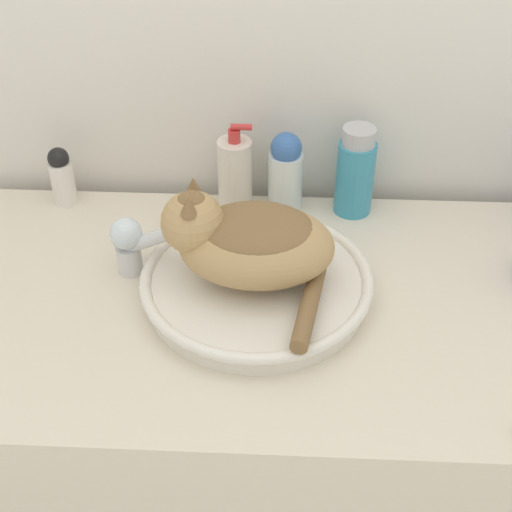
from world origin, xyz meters
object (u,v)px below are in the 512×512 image
(cat, at_px, (247,240))
(mouthwash_bottle, at_px, (355,172))
(faucet, at_px, (132,242))
(soap_pump_bottle, at_px, (235,174))
(lotion_bottle_white, at_px, (285,173))
(deodorant_stick, at_px, (62,176))

(cat, distance_m, mouthwash_bottle, 0.33)
(faucet, relative_size, soap_pump_bottle, 0.71)
(lotion_bottle_white, bearing_deg, deodorant_stick, 180.00)
(cat, relative_size, deodorant_stick, 2.30)
(soap_pump_bottle, bearing_deg, cat, -81.56)
(faucet, distance_m, soap_pump_bottle, 0.27)
(cat, height_order, faucet, cat)
(soap_pump_bottle, relative_size, deodorant_stick, 1.50)
(cat, bearing_deg, mouthwash_bottle, -124.83)
(mouthwash_bottle, xyz_separation_m, soap_pump_bottle, (-0.23, 0.00, -0.01))
(deodorant_stick, bearing_deg, mouthwash_bottle, 0.00)
(deodorant_stick, bearing_deg, faucet, -49.87)
(lotion_bottle_white, xyz_separation_m, soap_pump_bottle, (-0.10, 0.00, -0.01))
(mouthwash_bottle, xyz_separation_m, deodorant_stick, (-0.57, 0.00, -0.03))
(soap_pump_bottle, xyz_separation_m, deodorant_stick, (-0.34, -0.00, -0.02))
(soap_pump_bottle, bearing_deg, lotion_bottle_white, -0.00)
(cat, xyz_separation_m, soap_pump_bottle, (-0.04, 0.27, -0.04))
(cat, height_order, mouthwash_bottle, cat)
(lotion_bottle_white, distance_m, deodorant_stick, 0.44)
(cat, xyz_separation_m, deodorant_stick, (-0.38, 0.27, -0.06))
(mouthwash_bottle, bearing_deg, soap_pump_bottle, 180.00)
(mouthwash_bottle, height_order, deodorant_stick, mouthwash_bottle)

